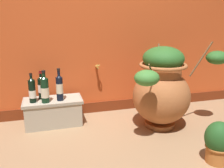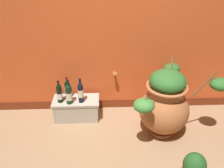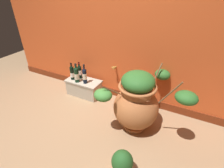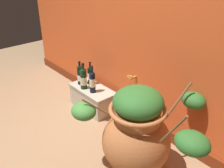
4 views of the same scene
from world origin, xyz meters
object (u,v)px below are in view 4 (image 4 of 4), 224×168
wine_bottle_right (80,75)px  wine_bottle_back (92,81)px  wine_bottle_left (90,75)px  wine_bottle_middle (83,78)px  terracotta_urn (137,133)px

wine_bottle_right → wine_bottle_back: size_ratio=0.89×
wine_bottle_left → wine_bottle_middle: 0.13m
terracotta_urn → wine_bottle_back: size_ratio=3.23×
wine_bottle_back → wine_bottle_right: bearing=177.8°
terracotta_urn → wine_bottle_middle: size_ratio=3.30×
wine_bottle_right → wine_bottle_back: 0.27m
wine_bottle_left → wine_bottle_middle: wine_bottle_middle is taller
wine_bottle_middle → wine_bottle_right: size_ratio=1.10×
terracotta_urn → wine_bottle_back: 1.05m
wine_bottle_middle → wine_bottle_back: wine_bottle_back is taller
terracotta_urn → wine_bottle_right: terracotta_urn is taller
terracotta_urn → wine_bottle_middle: (-1.15, 0.27, -0.00)m
wine_bottle_middle → terracotta_urn: bearing=-12.9°
wine_bottle_left → wine_bottle_back: bearing=-30.4°
wine_bottle_middle → wine_bottle_right: wine_bottle_middle is taller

